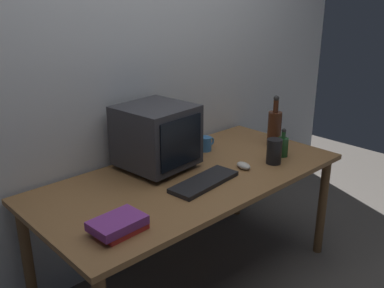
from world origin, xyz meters
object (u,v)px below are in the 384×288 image
Objects in this scene: bottle_short at (283,146)px; mug at (206,144)px; computer_mouse at (244,166)px; keyboard at (204,182)px; crt_monitor at (156,136)px; metal_canister at (274,151)px; bottle_tall at (274,127)px; book_stack at (119,225)px.

mug is (-0.28, 0.40, -0.02)m from bottle_short.
mug is at bearing 93.49° from computer_mouse.
keyboard is at bearing -135.74° from mug.
bottle_short is (0.33, -0.03, 0.05)m from computer_mouse.
bottle_short is (0.68, -0.39, -0.13)m from crt_monitor.
metal_canister is at bearing -166.11° from bottle_short.
bottle_short reaches higher than metal_canister.
bottle_tall is (0.80, -0.23, -0.07)m from crt_monitor.
book_stack is at bearing -155.22° from mug.
bottle_tall is 0.20m from bottle_short.
book_stack is (-1.24, -0.05, -0.03)m from bottle_short.
bottle_tall is 1.38m from book_stack.
computer_mouse is at bearing -165.01° from bottle_tall.
bottle_short reaches higher than keyboard.
crt_monitor is at bearing 37.86° from book_stack.
metal_canister is (-0.25, -0.19, -0.05)m from bottle_tall.
metal_canister is at bearing -37.33° from crt_monitor.
metal_canister is (0.19, -0.07, 0.06)m from computer_mouse.
bottle_short reaches higher than book_stack.
book_stack is (-0.91, -0.08, 0.02)m from computer_mouse.
computer_mouse is 0.67× the size of metal_canister.
bottle_short is 0.14m from metal_canister.
bottle_tall is (0.76, 0.11, 0.12)m from keyboard.
book_stack is at bearing -179.19° from metal_canister.
crt_monitor is at bearing 91.00° from keyboard.
bottle_tall is at bearing 8.48° from book_stack.
metal_canister is (0.14, -0.43, 0.03)m from mug.
mug is at bearing 24.78° from book_stack.
computer_mouse is 0.21m from metal_canister.
computer_mouse is at bearing 173.98° from bottle_short.
crt_monitor is 0.73m from book_stack.
mug reaches higher than computer_mouse.
keyboard is 4.20× the size of computer_mouse.
bottle_short is 0.77× the size of book_stack.
book_stack is (-0.56, -0.43, -0.16)m from crt_monitor.
bottle_short is (-0.12, -0.15, -0.06)m from bottle_tall.
book_stack reaches higher than computer_mouse.
mug is at bearing 148.28° from bottle_tall.
keyboard is 0.61m from book_stack.
computer_mouse is 0.37m from mug.
bottle_tall reaches higher than computer_mouse.
bottle_tall is at bearing 36.62° from metal_canister.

